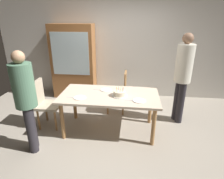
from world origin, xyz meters
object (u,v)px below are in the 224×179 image
Objects in this scene: dining_table at (109,99)px; person_celebrant at (26,98)px; plate_near_celebrant at (80,98)px; birthday_cake at (120,94)px; chair_upholstered at (44,101)px; plate_far_side at (106,90)px; chair_spindle_back at (118,93)px; china_cabinet at (74,62)px; person_guest at (183,74)px; plate_near_guest at (139,100)px.

person_celebrant is at bearing -149.20° from dining_table.
plate_near_celebrant is at bearing -157.02° from dining_table.
chair_upholstered is at bearing 177.60° from birthday_cake.
chair_spindle_back is (0.17, 0.57, -0.30)m from plate_far_side.
chair_upholstered is 0.50× the size of china_cabinet.
plate_near_celebrant is at bearing -16.03° from chair_upholstered.
person_guest is at bearing 10.72° from chair_upholstered.
chair_spindle_back is 0.58× the size of person_celebrant.
chair_spindle_back is 1.44m from person_guest.
chair_spindle_back reaches higher than plate_near_celebrant.
plate_near_celebrant is at bearing 180.00° from plate_near_guest.
plate_near_guest is (1.03, 0.00, 0.00)m from plate_near_celebrant.
birthday_cake is 0.90m from chair_spindle_back.
chair_upholstered is (-1.36, -0.76, 0.07)m from chair_spindle_back.
birthday_cake is 0.71m from plate_near_celebrant.
person_celebrant reaches higher than birthday_cake.
plate_near_celebrant and plate_near_guest have the same top height.
plate_far_side is 0.75m from plate_near_guest.
chair_upholstered is at bearing 163.97° from plate_near_celebrant.
dining_table is 0.58m from plate_near_guest.
person_guest is at bearing 20.80° from dining_table.
china_cabinet is at bearing 126.30° from dining_table.
person_celebrant is at bearing -140.11° from plate_far_side.
person_celebrant is (-1.71, -0.49, 0.18)m from plate_near_guest.
birthday_cake reaches higher than plate_far_side.
plate_far_side is 0.23× the size of chair_spindle_back.
plate_near_celebrant is 1.00× the size of plate_far_side.
plate_near_guest is 1.13m from chair_spindle_back.
person_guest is 0.95× the size of china_cabinet.
person_guest reaches higher than dining_table.
china_cabinet reaches higher than plate_near_guest.
plate_far_side is 1.23m from chair_upholstered.
plate_near_guest is at bearing 0.00° from plate_near_celebrant.
dining_table is at bearing -0.86° from chair_upholstered.
person_guest reaches higher than plate_near_guest.
dining_table is 1.40m from person_celebrant.
plate_far_side is 0.23× the size of chair_upholstered.
china_cabinet is (-0.65, 1.77, 0.20)m from plate_near_celebrant.
chair_spindle_back is 2.00m from person_celebrant.
person_guest is 2.72m from china_cabinet.
plate_near_celebrant is 0.87m from person_celebrant.
plate_near_celebrant is at bearing -69.68° from china_cabinet.
chair_spindle_back is 1.56m from chair_upholstered.
china_cabinet reaches higher than chair_upholstered.
chair_spindle_back is 1.00× the size of chair_upholstered.
dining_table is 0.81m from chair_spindle_back.
birthday_cake is 1.50m from chair_upholstered.
plate_near_celebrant is 0.85m from chair_upholstered.
plate_near_guest is (0.34, -0.17, -0.04)m from birthday_cake.
chair_upholstered is 2.75m from person_guest.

